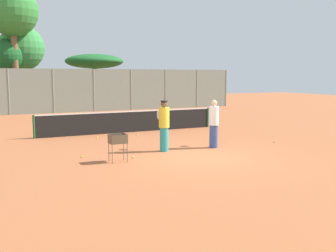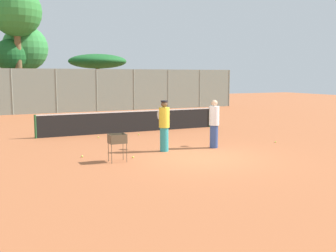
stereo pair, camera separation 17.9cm
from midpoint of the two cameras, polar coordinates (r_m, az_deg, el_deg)
ground_plane at (r=13.58m, az=5.18°, el=-4.66°), size 80.00×80.00×0.00m
tennis_net at (r=19.66m, az=-5.11°, el=0.72°), size 9.25×0.10×1.07m
back_fence at (r=31.04m, az=-12.90°, el=5.03°), size 28.07×0.08×3.32m
tree_1 at (r=34.95m, az=-21.72°, el=9.46°), size 2.65×2.65×5.78m
tree_2 at (r=34.44m, az=-21.02°, el=15.08°), size 3.98×3.98×9.85m
tree_3 at (r=35.69m, az=-10.05°, el=9.17°), size 5.09×5.09×4.69m
tree_5 at (r=36.13m, az=-19.87°, el=10.52°), size 3.79×3.79×7.01m
player_white_outfit at (r=15.41m, az=7.04°, el=0.39°), size 0.76×0.73×1.88m
player_red_cap at (r=14.58m, az=-0.21°, el=0.13°), size 0.39×0.96×1.90m
ball_cart at (r=12.92m, az=-6.96°, el=-2.18°), size 0.56×0.41×0.92m
tennis_ball_0 at (r=13.93m, az=-11.98°, el=-4.34°), size 0.07×0.07×0.07m
tennis_ball_1 at (r=17.21m, az=15.61°, el=-2.23°), size 0.07×0.07×0.07m
tennis_ball_2 at (r=13.57m, az=-4.73°, el=-4.52°), size 0.07×0.07×0.07m
tennis_ball_3 at (r=18.06m, az=-9.80°, el=-1.63°), size 0.07×0.07×0.07m
tennis_ball_4 at (r=18.70m, az=-4.01°, el=-1.23°), size 0.07×0.07×0.07m
parked_car at (r=32.64m, az=-18.48°, el=3.18°), size 4.20×1.70×1.60m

